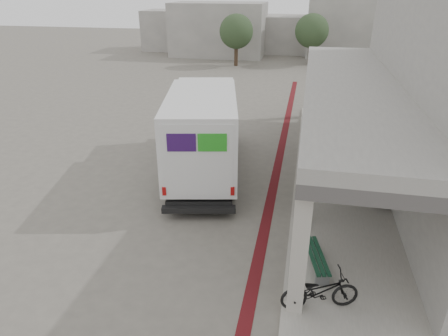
% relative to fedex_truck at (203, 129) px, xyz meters
% --- Properties ---
extents(ground, '(120.00, 120.00, 0.00)m').
position_rel_fedex_truck_xyz_m(ground, '(2.06, -3.92, -1.87)').
color(ground, '#605A53').
rests_on(ground, ground).
extents(bike_lane_stripe, '(0.35, 40.00, 0.01)m').
position_rel_fedex_truck_xyz_m(bike_lane_stripe, '(3.06, -1.92, -1.86)').
color(bike_lane_stripe, '#521014').
rests_on(bike_lane_stripe, ground).
extents(sidewalk, '(4.40, 28.00, 0.12)m').
position_rel_fedex_truck_xyz_m(sidewalk, '(6.06, -3.92, -1.81)').
color(sidewalk, gray).
rests_on(sidewalk, ground).
extents(transit_building, '(7.60, 17.00, 7.00)m').
position_rel_fedex_truck_xyz_m(transit_building, '(8.89, 0.58, 1.53)').
color(transit_building, gray).
rests_on(transit_building, ground).
extents(distant_backdrop, '(28.00, 10.00, 6.50)m').
position_rel_fedex_truck_xyz_m(distant_backdrop, '(-0.78, 31.96, 0.84)').
color(distant_backdrop, gray).
rests_on(distant_backdrop, ground).
extents(tree_left, '(3.20, 3.20, 4.80)m').
position_rel_fedex_truck_xyz_m(tree_left, '(-2.94, 24.08, 1.31)').
color(tree_left, '#38281C').
rests_on(tree_left, ground).
extents(tree_mid, '(3.20, 3.20, 4.80)m').
position_rel_fedex_truck_xyz_m(tree_mid, '(4.06, 26.08, 1.31)').
color(tree_mid, '#38281C').
rests_on(tree_mid, ground).
extents(tree_right, '(3.20, 3.20, 4.80)m').
position_rel_fedex_truck_xyz_m(tree_right, '(12.06, 25.08, 1.31)').
color(tree_right, '#38281C').
rests_on(tree_right, ground).
extents(fedex_truck, '(4.08, 8.54, 3.50)m').
position_rel_fedex_truck_xyz_m(fedex_truck, '(0.00, 0.00, 0.00)').
color(fedex_truck, black).
rests_on(fedex_truck, ground).
extents(bench, '(0.77, 1.80, 0.41)m').
position_rel_fedex_truck_xyz_m(bench, '(4.66, -5.77, -1.45)').
color(bench, slate).
rests_on(bench, sidewalk).
extents(bollard_near, '(0.38, 0.38, 0.57)m').
position_rel_fedex_truck_xyz_m(bollard_near, '(4.16, -3.47, -1.46)').
color(bollard_near, tan).
rests_on(bollard_near, sidewalk).
extents(bollard_far, '(0.39, 0.39, 0.59)m').
position_rel_fedex_truck_xyz_m(bollard_far, '(4.16, -0.84, -1.45)').
color(bollard_far, tan).
rests_on(bollard_far, sidewalk).
extents(utility_cabinet, '(0.51, 0.67, 1.10)m').
position_rel_fedex_truck_xyz_m(utility_cabinet, '(6.84, -1.67, -1.20)').
color(utility_cabinet, gray).
rests_on(utility_cabinet, sidewalk).
extents(bicycle_black, '(2.02, 1.21, 1.00)m').
position_rel_fedex_truck_xyz_m(bicycle_black, '(4.73, -7.30, -1.25)').
color(bicycle_black, black).
rests_on(bicycle_black, sidewalk).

